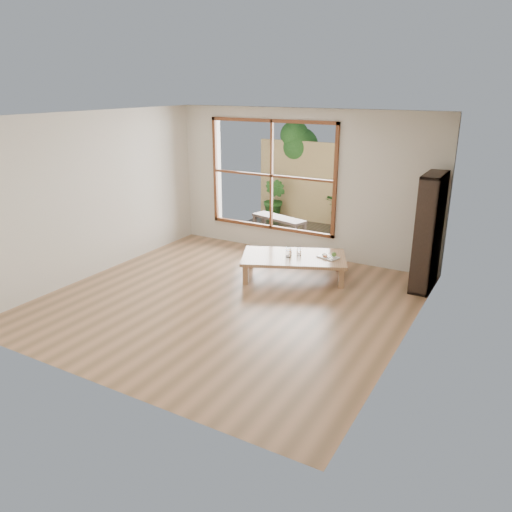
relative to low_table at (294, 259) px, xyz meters
The scene contains 15 objects.
ground 1.39m from the low_table, 107.71° to the right, with size 5.00×5.00×0.00m, color #AC7C56.
low_table is the anchor object (origin of this frame).
floor_cushion 0.85m from the low_table, 118.55° to the left, with size 0.54×0.54×0.08m, color white.
bookshelf 2.10m from the low_table, 17.54° to the left, with size 0.28×0.79×1.76m, color #2D1F19.
glass_tall 0.16m from the low_table, 126.00° to the right, with size 0.08×0.08×0.15m, color silver.
glass_mid 0.12m from the low_table, 45.46° to the left, with size 0.06×0.06×0.09m, color silver.
glass_short 0.19m from the low_table, 87.57° to the left, with size 0.07×0.07×0.09m, color silver.
glass_small 0.12m from the low_table, behind, with size 0.07×0.07×0.08m, color silver.
food_tray 0.57m from the low_table, 21.23° to the left, with size 0.36×0.30×0.10m.
deck 2.50m from the low_table, 114.05° to the left, with size 2.80×2.00×0.05m, color #322C24.
garden_bench 2.31m from the low_table, 123.12° to the left, with size 1.26×0.66×0.38m.
bamboo_fence 3.47m from the low_table, 107.21° to the left, with size 2.80×0.06×1.80m, color tan.
shrub_right 2.94m from the low_table, 93.79° to the left, with size 0.82×0.71×0.91m, color #295920.
shrub_left 3.50m from the low_table, 122.68° to the left, with size 0.54×0.43×0.98m, color #295920.
garden_tree 4.16m from the low_table, 115.33° to the left, with size 1.04×0.85×2.22m.
Camera 1 is at (3.63, -5.60, 2.98)m, focal length 35.00 mm.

